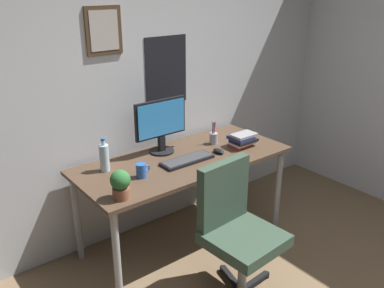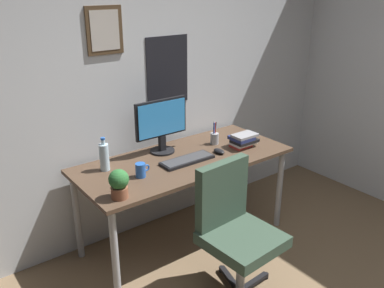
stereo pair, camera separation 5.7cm
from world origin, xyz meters
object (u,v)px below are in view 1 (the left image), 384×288
at_px(office_chair, 236,225).
at_px(computer_mouse, 219,151).
at_px(book_stack_left, 242,140).
at_px(coffee_mug_near, 141,171).
at_px(keyboard, 187,160).
at_px(pen_cup, 214,138).
at_px(water_bottle, 104,157).
at_px(potted_plant, 120,184).
at_px(monitor, 161,124).

distance_m(office_chair, computer_mouse, 0.76).
bearing_deg(book_stack_left, coffee_mug_near, 178.70).
bearing_deg(office_chair, keyboard, 82.71).
xyz_separation_m(office_chair, pen_cup, (0.48, 0.79, 0.28)).
distance_m(keyboard, computer_mouse, 0.30).
bearing_deg(water_bottle, potted_plant, -104.34).
height_order(keyboard, pen_cup, pen_cup).
xyz_separation_m(monitor, potted_plant, (-0.64, -0.48, -0.13)).
height_order(monitor, coffee_mug_near, monitor).
bearing_deg(monitor, office_chair, -92.25).
xyz_separation_m(keyboard, pen_cup, (0.40, 0.16, 0.04)).
relative_size(office_chair, book_stack_left, 4.46).
xyz_separation_m(computer_mouse, potted_plant, (-0.98, -0.17, 0.09)).
relative_size(keyboard, pen_cup, 2.15).
xyz_separation_m(keyboard, potted_plant, (-0.68, -0.20, 0.09)).
distance_m(monitor, keyboard, 0.36).
xyz_separation_m(keyboard, computer_mouse, (0.30, -0.02, 0.01)).
bearing_deg(keyboard, monitor, 99.01).
xyz_separation_m(monitor, keyboard, (0.04, -0.28, -0.23)).
distance_m(office_chair, water_bottle, 1.05).
bearing_deg(water_bottle, office_chair, -60.74).
bearing_deg(monitor, water_bottle, -175.53).
height_order(office_chair, book_stack_left, office_chair).
height_order(computer_mouse, book_stack_left, book_stack_left).
xyz_separation_m(potted_plant, pen_cup, (1.08, 0.35, -0.05)).
bearing_deg(keyboard, book_stack_left, -3.90).
bearing_deg(water_bottle, keyboard, -22.98).
height_order(computer_mouse, water_bottle, water_bottle).
xyz_separation_m(water_bottle, coffee_mug_near, (0.15, -0.26, -0.05)).
distance_m(office_chair, keyboard, 0.68).
distance_m(keyboard, coffee_mug_near, 0.42).
height_order(pen_cup, book_stack_left, pen_cup).
distance_m(keyboard, water_bottle, 0.62).
xyz_separation_m(monitor, water_bottle, (-0.52, -0.04, -0.13)).
bearing_deg(computer_mouse, monitor, 138.44).
bearing_deg(coffee_mug_near, monitor, 38.62).
distance_m(monitor, water_bottle, 0.54).
height_order(computer_mouse, coffee_mug_near, coffee_mug_near).
bearing_deg(coffee_mug_near, computer_mouse, -0.64).
height_order(office_chair, coffee_mug_near, office_chair).
bearing_deg(book_stack_left, keyboard, 176.10).
xyz_separation_m(office_chair, coffee_mug_near, (-0.34, 0.61, 0.27)).
bearing_deg(book_stack_left, monitor, 151.70).
xyz_separation_m(computer_mouse, coffee_mug_near, (-0.72, 0.01, 0.03)).
relative_size(water_bottle, coffee_mug_near, 2.28).
xyz_separation_m(keyboard, coffee_mug_near, (-0.42, -0.02, 0.04)).
xyz_separation_m(coffee_mug_near, pen_cup, (0.82, 0.17, 0.00)).
bearing_deg(pen_cup, book_stack_left, -53.49).
bearing_deg(office_chair, monitor, 87.75).
height_order(computer_mouse, pen_cup, pen_cup).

